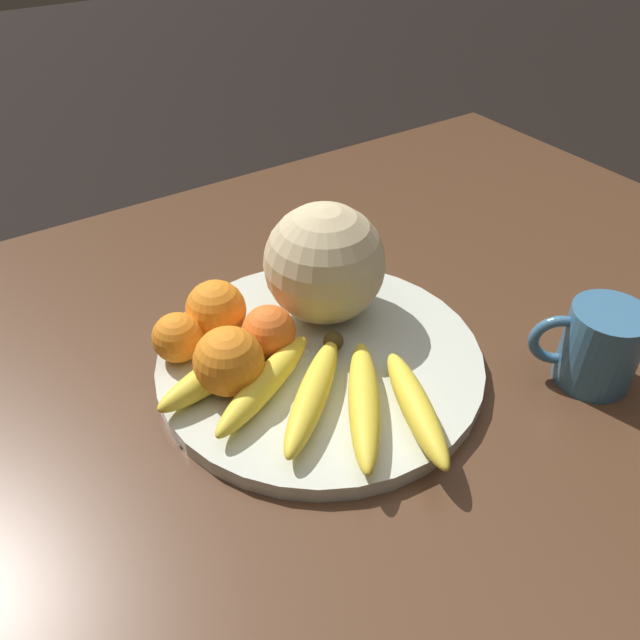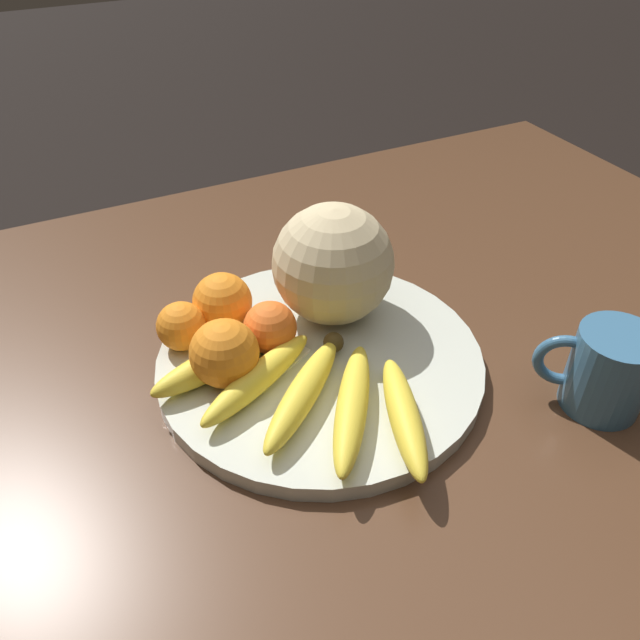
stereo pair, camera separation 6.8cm
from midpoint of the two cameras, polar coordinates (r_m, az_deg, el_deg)
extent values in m
cube|color=#4C301E|center=(0.74, 1.88, -5.64)|extent=(1.36, 1.06, 0.04)
cube|color=#4C301E|center=(1.55, 10.35, 2.30)|extent=(0.07, 0.07, 0.73)
cylinder|color=beige|center=(0.72, -2.71, -3.84)|extent=(0.37, 0.37, 0.02)
torus|color=#1E4C56|center=(0.72, -2.72, -3.61)|extent=(0.37, 0.37, 0.01)
sphere|color=beige|center=(0.73, -2.44, 5.03)|extent=(0.14, 0.14, 0.14)
sphere|color=#473819|center=(0.70, -1.55, -2.07)|extent=(0.02, 0.02, 0.02)
ellipsoid|color=yellow|center=(0.68, -11.89, -4.61)|extent=(0.17, 0.07, 0.03)
ellipsoid|color=yellow|center=(0.66, -8.06, -5.89)|extent=(0.16, 0.11, 0.03)
ellipsoid|color=yellow|center=(0.64, -3.72, -6.95)|extent=(0.15, 0.14, 0.03)
ellipsoid|color=yellow|center=(0.63, 0.96, -7.69)|extent=(0.13, 0.17, 0.03)
ellipsoid|color=yellow|center=(0.63, 5.73, -8.05)|extent=(0.08, 0.16, 0.03)
sphere|color=orange|center=(0.73, -12.13, 0.81)|extent=(0.07, 0.07, 0.07)
sphere|color=orange|center=(0.70, -7.48, -1.17)|extent=(0.06, 0.06, 0.06)
sphere|color=orange|center=(0.66, -11.29, -3.85)|extent=(0.07, 0.07, 0.07)
sphere|color=orange|center=(0.72, -15.57, -1.67)|extent=(0.06, 0.06, 0.06)
cube|color=white|center=(0.70, -6.80, -4.57)|extent=(0.09, 0.07, 0.00)
cylinder|color=#386689|center=(0.73, 21.90, -2.37)|extent=(0.08, 0.08, 0.10)
torus|color=#386689|center=(0.72, 18.50, -1.86)|extent=(0.06, 0.05, 0.07)
camera|label=1|loc=(0.03, -92.86, -2.28)|focal=35.00mm
camera|label=2|loc=(0.03, 87.14, 2.28)|focal=35.00mm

